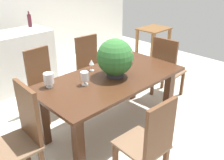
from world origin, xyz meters
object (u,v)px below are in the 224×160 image
(chair_head_end, at_px, (23,131))
(kitchen_counter, at_px, (1,65))
(wine_bottle_dark, at_px, (30,20))
(flower_centerpiece, at_px, (115,58))
(crystal_vase_left, at_px, (49,79))
(side_table, at_px, (153,38))
(chair_near_left, at_px, (150,142))
(crystal_vase_center_near, at_px, (85,77))
(chair_far_left, at_px, (43,80))
(wine_glass, at_px, (91,63))
(dining_table, at_px, (111,86))
(chair_foot_end, at_px, (166,66))
(chair_far_right, at_px, (90,64))

(chair_head_end, xyz_separation_m, kitchen_counter, (0.63, 2.05, -0.07))
(chair_head_end, bearing_deg, kitchen_counter, 165.36)
(chair_head_end, distance_m, wine_bottle_dark, 2.65)
(flower_centerpiece, xyz_separation_m, crystal_vase_left, (-0.75, 0.31, -0.14))
(kitchen_counter, relative_size, side_table, 2.22)
(chair_near_left, height_order, crystal_vase_center_near, chair_near_left)
(chair_near_left, bearing_deg, chair_far_left, -86.83)
(crystal_vase_left, bearing_deg, chair_far_left, 67.31)
(crystal_vase_center_near, relative_size, kitchen_counter, 0.09)
(chair_far_left, bearing_deg, wine_glass, -60.78)
(dining_table, relative_size, chair_head_end, 1.83)
(chair_far_left, xyz_separation_m, wine_bottle_dark, (0.55, 1.28, 0.57))
(crystal_vase_left, distance_m, wine_glass, 0.65)
(wine_glass, bearing_deg, chair_foot_end, -14.86)
(crystal_vase_left, relative_size, kitchen_counter, 0.10)
(side_table, bearing_deg, dining_table, -155.23)
(chair_far_left, distance_m, crystal_vase_center_near, 0.94)
(chair_far_right, height_order, wine_bottle_dark, wine_bottle_dark)
(chair_head_end, xyz_separation_m, wine_glass, (1.16, 0.33, 0.30))
(dining_table, distance_m, wine_bottle_dark, 2.28)
(wine_glass, bearing_deg, chair_near_left, -106.89)
(chair_foot_end, relative_size, kitchen_counter, 0.57)
(chair_head_end, height_order, wine_glass, chair_head_end)
(chair_far_right, bearing_deg, wine_glass, -123.57)
(flower_centerpiece, bearing_deg, chair_far_right, 68.18)
(crystal_vase_center_near, bearing_deg, dining_table, -8.96)
(chair_near_left, bearing_deg, chair_head_end, -47.25)
(crystal_vase_center_near, distance_m, kitchen_counter, 2.03)
(flower_centerpiece, xyz_separation_m, kitchen_counter, (-0.63, 2.06, -0.50))
(flower_centerpiece, xyz_separation_m, side_table, (2.23, 1.07, -0.40))
(side_table, bearing_deg, wine_glass, -162.62)
(dining_table, distance_m, chair_foot_end, 1.21)
(chair_near_left, xyz_separation_m, crystal_vase_left, (-0.27, 1.24, 0.32))
(kitchen_counter, bearing_deg, dining_table, -74.22)
(chair_far_right, xyz_separation_m, chair_far_left, (-0.86, 0.00, -0.01))
(wine_glass, bearing_deg, crystal_vase_center_near, -140.98)
(crystal_vase_left, bearing_deg, side_table, 14.22)
(kitchen_counter, height_order, side_table, kitchen_counter)
(flower_centerpiece, distance_m, crystal_vase_left, 0.82)
(wine_bottle_dark, relative_size, side_table, 0.35)
(wine_glass, xyz_separation_m, kitchen_counter, (-0.53, 1.72, -0.37))
(dining_table, bearing_deg, chair_far_left, 114.48)
(chair_near_left, bearing_deg, crystal_vase_center_near, -90.02)
(chair_far_left, bearing_deg, chair_near_left, -92.81)
(wine_glass, relative_size, side_table, 0.19)
(chair_near_left, height_order, crystal_vase_left, chair_near_left)
(chair_far_left, height_order, wine_bottle_dark, wine_bottle_dark)
(chair_far_left, relative_size, flower_centerpiece, 2.05)
(chair_far_left, bearing_deg, side_table, -0.40)
(chair_foot_end, distance_m, crystal_vase_center_near, 1.61)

